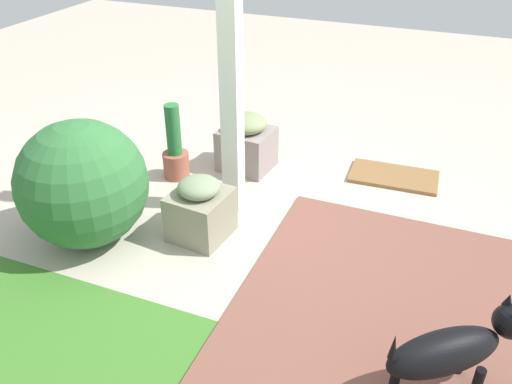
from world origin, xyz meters
TOP-DOWN VIEW (x-y plane):
  - ground_plane at (0.00, 0.00)m, footprint 12.00×12.00m
  - brick_path at (-0.93, 0.75)m, footprint 1.80×2.40m
  - porch_pillar at (0.39, -0.15)m, footprint 0.13×0.13m
  - stone_planter_nearest at (0.54, -0.76)m, footprint 0.46×0.41m
  - stone_planter_mid at (0.45, 0.28)m, footprint 0.40×0.42m
  - round_shrub at (1.14, 0.59)m, footprint 0.86×0.86m
  - terracotta_pot_tall at (1.02, -0.39)m, footprint 0.21×0.21m
  - dog at (-1.25, 1.01)m, footprint 0.65×0.58m
  - doormat at (-0.67, -1.04)m, footprint 0.73×0.43m

SIDE VIEW (x-z plane):
  - ground_plane at x=0.00m, z-range 0.00..0.00m
  - brick_path at x=-0.93m, z-range 0.00..0.02m
  - doormat at x=-0.67m, z-range 0.00..0.03m
  - stone_planter_mid at x=0.45m, z-range -0.02..0.44m
  - terracotta_pot_tall at x=1.02m, z-range -0.09..0.54m
  - stone_planter_nearest at x=0.54m, z-range -0.01..0.48m
  - dog at x=-1.25m, z-range 0.04..0.55m
  - round_shrub at x=1.14m, z-range 0.00..0.86m
  - porch_pillar at x=0.39m, z-range 0.00..2.13m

